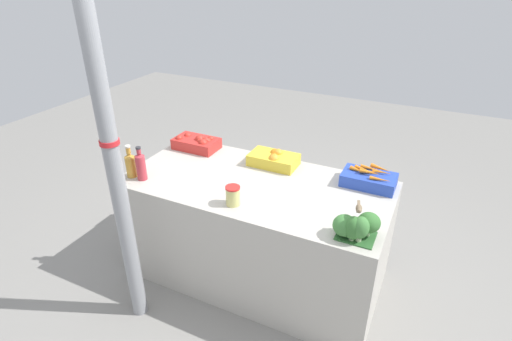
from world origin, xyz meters
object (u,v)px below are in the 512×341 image
support_pole (112,157)px  sparrow_bird (359,209)px  orange_crate (274,159)px  apple_crate (198,143)px  juice_bottle_amber (130,164)px  carrot_crate (369,179)px  broccoli_pile (356,226)px  juice_bottle_ruby (141,166)px  pickle_jar (233,196)px

support_pole → sparrow_bird: (1.39, 0.42, -0.21)m
orange_crate → sparrow_bird: size_ratio=2.81×
apple_crate → sparrow_bird: sparrow_bird is taller
juice_bottle_amber → orange_crate: bearing=35.9°
carrot_crate → sparrow_bird: bearing=-84.8°
juice_bottle_amber → broccoli_pile: bearing=-0.8°
orange_crate → carrot_crate: bearing=-0.1°
orange_crate → juice_bottle_ruby: bearing=-140.8°
apple_crate → juice_bottle_amber: (-0.17, -0.63, 0.05)m
support_pole → orange_crate: 1.27m
juice_bottle_amber → juice_bottle_ruby: 0.10m
broccoli_pile → pickle_jar: (-0.81, 0.01, -0.02)m
juice_bottle_amber → juice_bottle_ruby: size_ratio=0.97×
carrot_crate → broccoli_pile: bearing=-84.9°
carrot_crate → pickle_jar: (-0.76, -0.65, 0.02)m
apple_crate → pickle_jar: size_ratio=2.81×
carrot_crate → juice_bottle_ruby: bearing=-157.4°
broccoli_pile → juice_bottle_amber: 1.68m
sparrow_bird → pickle_jar: bearing=-104.6°
juice_bottle_ruby → broccoli_pile: bearing=-0.8°
sparrow_bird → orange_crate: bearing=-143.5°
juice_bottle_ruby → juice_bottle_amber: bearing=180.0°
apple_crate → broccoli_pile: bearing=-23.4°
support_pole → sparrow_bird: bearing=16.7°
broccoli_pile → pickle_jar: 0.81m
apple_crate → juice_bottle_ruby: (-0.07, -0.63, 0.05)m
orange_crate → pickle_jar: (-0.01, -0.65, 0.01)m
juice_bottle_ruby → pickle_jar: 0.77m
apple_crate → juice_bottle_amber: 0.66m
apple_crate → pickle_jar: 0.95m
broccoli_pile → juice_bottle_ruby: (-1.58, 0.02, 0.03)m
orange_crate → broccoli_pile: bearing=-39.4°
juice_bottle_ruby → sparrow_bird: size_ratio=1.94×
support_pole → carrot_crate: size_ratio=6.66×
orange_crate → pickle_jar: bearing=-91.0°
juice_bottle_amber → carrot_crate: bearing=21.4°
pickle_jar → orange_crate: bearing=89.0°
apple_crate → broccoli_pile: (1.51, -0.66, 0.03)m
carrot_crate → juice_bottle_amber: 1.75m
carrot_crate → juice_bottle_amber: size_ratio=1.49×
carrot_crate → juice_bottle_ruby: (-1.53, -0.64, 0.06)m
sparrow_bird → broccoli_pile: bearing=-17.2°
carrot_crate → support_pole: bearing=-141.3°
support_pole → pickle_jar: bearing=36.0°
support_pole → juice_bottle_ruby: 0.56m
apple_crate → sparrow_bird: size_ratio=2.81×
support_pole → broccoli_pile: size_ratio=9.57×
broccoli_pile → sparrow_bird: bearing=87.4°
carrot_crate → orange_crate: bearing=179.9°
orange_crate → support_pole: bearing=-118.7°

